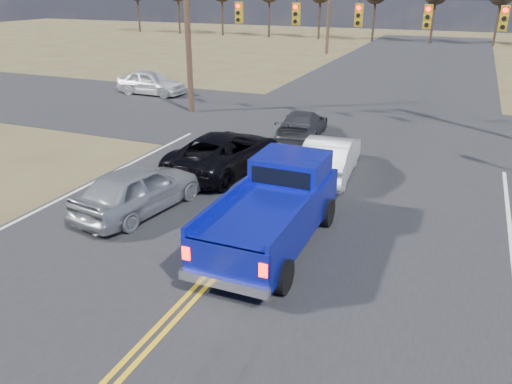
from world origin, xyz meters
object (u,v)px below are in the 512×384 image
at_px(black_suv, 225,152).
at_px(dgrey_car_queue, 302,125).
at_px(silver_suv, 139,189).
at_px(white_car_queue, 331,156).
at_px(pickup_truck, 274,209).
at_px(cross_car_west, 151,83).

bearing_deg(black_suv, dgrey_car_queue, -97.45).
xyz_separation_m(silver_suv, white_car_queue, (4.62, 5.37, -0.00)).
bearing_deg(pickup_truck, white_car_queue, 89.90).
bearing_deg(black_suv, silver_suv, 85.93).
relative_size(pickup_truck, silver_suv, 1.29).
relative_size(white_car_queue, dgrey_car_queue, 1.06).
height_order(pickup_truck, black_suv, pickup_truck).
bearing_deg(black_suv, white_car_queue, -159.24).
xyz_separation_m(black_suv, white_car_queue, (3.81, 0.98, 0.01)).
distance_m(silver_suv, black_suv, 4.46).
xyz_separation_m(pickup_truck, cross_car_west, (-14.55, 15.79, -0.28)).
bearing_deg(cross_car_west, pickup_truck, -136.09).
xyz_separation_m(white_car_queue, dgrey_car_queue, (-2.50, 4.37, -0.13)).
bearing_deg(white_car_queue, silver_suv, 44.80).
relative_size(silver_suv, white_car_queue, 0.97).
bearing_deg(pickup_truck, dgrey_car_queue, 103.76).
xyz_separation_m(silver_suv, black_suv, (0.80, 4.39, -0.02)).
bearing_deg(dgrey_car_queue, pickup_truck, 98.21).
bearing_deg(black_suv, cross_car_west, -39.40).
xyz_separation_m(silver_suv, dgrey_car_queue, (2.12, 9.74, -0.13)).
relative_size(silver_suv, cross_car_west, 0.99).
xyz_separation_m(pickup_truck, dgrey_car_queue, (-2.50, 10.13, -0.42)).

